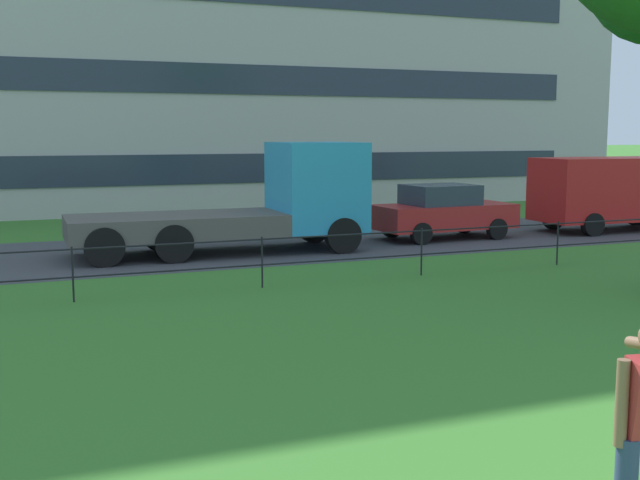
{
  "coord_description": "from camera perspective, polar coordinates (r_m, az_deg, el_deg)",
  "views": [
    {
      "loc": [
        -6.54,
        -2.06,
        3.0
      ],
      "look_at": [
        -2.71,
        7.27,
        1.64
      ],
      "focal_mm": 44.85,
      "sensor_mm": 36.0,
      "label": 1
    }
  ],
  "objects": [
    {
      "name": "panel_van_far_left",
      "position": [
        26.15,
        20.28,
        3.42
      ],
      "size": [
        5.07,
        2.25,
        2.24
      ],
      "color": "red",
      "rests_on": "ground"
    },
    {
      "name": "park_fence",
      "position": [
        16.15,
        1.81,
        -0.63
      ],
      "size": [
        31.82,
        0.04,
        1.0
      ],
      "color": "black",
      "rests_on": "ground"
    },
    {
      "name": "flatbed_truck_far_right",
      "position": [
        20.24,
        -4.18,
        2.61
      ],
      "size": [
        7.36,
        2.61,
        2.75
      ],
      "color": "#2D99D1",
      "rests_on": "ground"
    },
    {
      "name": "car_red_center",
      "position": [
        22.9,
        8.77,
        2.03
      ],
      "size": [
        4.06,
        1.92,
        1.54
      ],
      "color": "red",
      "rests_on": "ground"
    },
    {
      "name": "street_strip",
      "position": [
        21.23,
        -4.17,
        -0.45
      ],
      "size": [
        80.0,
        6.35,
        0.01
      ],
      "primitive_type": "cube",
      "color": "#424247",
      "rests_on": "ground"
    }
  ]
}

